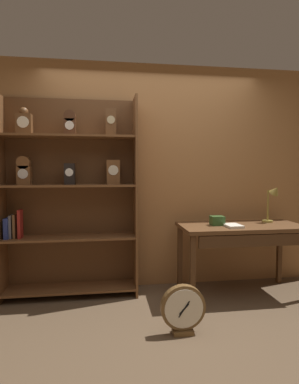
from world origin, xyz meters
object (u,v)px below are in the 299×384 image
at_px(workbench, 242,233).
at_px(round_clock_large, 183,309).
at_px(bookshelf, 68,196).
at_px(desk_lamp, 273,198).
at_px(open_repair_manual, 233,226).
at_px(toolbox_small, 217,221).

xyz_separation_m(workbench, round_clock_large, (-0.84, -0.71, -0.47)).
bearing_deg(bookshelf, desk_lamp, -3.69).
height_order(desk_lamp, open_repair_manual, desk_lamp).
relative_size(bookshelf, toolbox_small, 15.26).
distance_m(toolbox_small, open_repair_manual, 0.18).
bearing_deg(workbench, open_repair_manual, -148.85).
bearing_deg(bookshelf, toolbox_small, -8.31).
relative_size(bookshelf, round_clock_large, 5.16).
xyz_separation_m(workbench, toolbox_small, (-0.27, 0.03, 0.14)).
relative_size(workbench, open_repair_manual, 6.12).
height_order(bookshelf, round_clock_large, bookshelf).
height_order(workbench, open_repair_manual, open_repair_manual).
bearing_deg(open_repair_manual, bookshelf, 166.57).
bearing_deg(desk_lamp, round_clock_large, -146.64).
xyz_separation_m(open_repair_manual, round_clock_large, (-0.70, -0.63, -0.57)).
distance_m(open_repair_manual, round_clock_large, 1.10).
bearing_deg(workbench, toolbox_small, 172.96).
height_order(workbench, toolbox_small, toolbox_small).
height_order(bookshelf, workbench, bookshelf).
bearing_deg(desk_lamp, workbench, -164.25).
bearing_deg(toolbox_small, desk_lamp, 7.03).
distance_m(desk_lamp, round_clock_large, 1.73).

